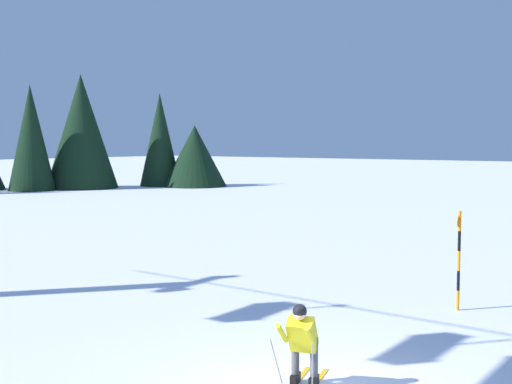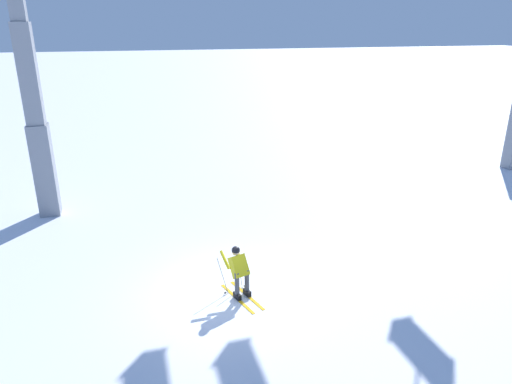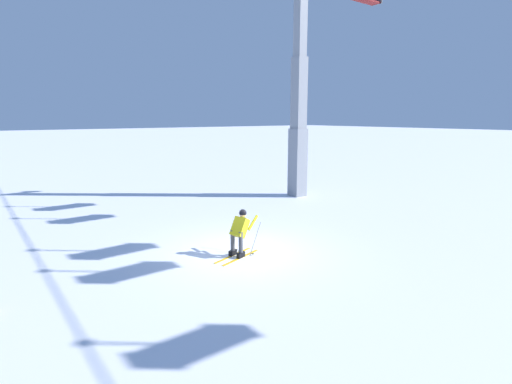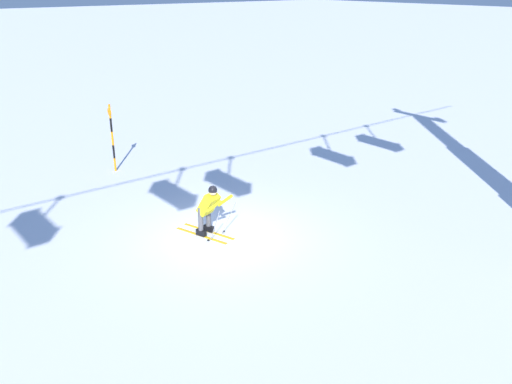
# 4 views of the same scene
# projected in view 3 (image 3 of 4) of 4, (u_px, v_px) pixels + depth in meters

# --- Properties ---
(ground_plane) EXTENTS (260.00, 260.00, 0.00)m
(ground_plane) POSITION_uv_depth(u_px,v_px,m) (241.00, 251.00, 12.40)
(ground_plane) COLOR white
(skier_carving_main) EXTENTS (1.00, 1.73, 1.55)m
(skier_carving_main) POSITION_uv_depth(u_px,v_px,m) (240.00, 230.00, 11.89)
(skier_carving_main) COLOR yellow
(skier_carving_main) RESTS_ON ground_plane
(lift_tower_near) EXTENTS (0.74, 2.95, 11.30)m
(lift_tower_near) POSITION_uv_depth(u_px,v_px,m) (299.00, 106.00, 20.18)
(lift_tower_near) COLOR gray
(lift_tower_near) RESTS_ON ground_plane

